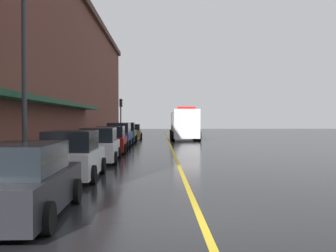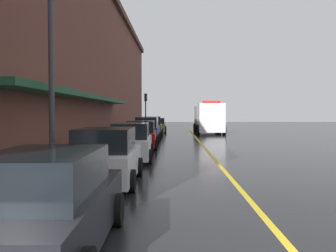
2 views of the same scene
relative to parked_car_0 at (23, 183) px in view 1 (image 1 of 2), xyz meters
name	(u,v)px [view 1 (image 1 of 2)]	position (x,y,z in m)	size (l,w,h in m)	color
ground_plane	(170,145)	(3.88, 24.50, -0.77)	(112.00, 112.00, 0.00)	black
sidewalk_left	(95,144)	(-2.32, 24.50, -0.70)	(2.40, 70.00, 0.15)	#9E9B93
lane_center_stripe	(170,145)	(3.88, 24.50, -0.77)	(0.16, 70.00, 0.01)	gold
parked_car_0	(23,183)	(0.00, 0.00, 0.00)	(2.02, 4.59, 1.65)	black
parked_car_1	(72,156)	(-0.17, 5.78, 0.04)	(2.10, 4.27, 1.75)	silver
parked_car_2	(99,146)	(-0.06, 11.54, 0.04)	(2.13, 4.80, 1.74)	silver
parked_car_3	(111,140)	(-0.11, 17.06, 0.03)	(2.16, 4.59, 1.71)	maroon
parked_car_4	(119,136)	(-0.13, 22.57, 0.10)	(2.01, 4.87, 1.88)	navy
parked_car_5	(126,133)	(-0.14, 28.97, 0.08)	(2.06, 4.42, 1.85)	#2D5133
parked_car_6	(132,132)	(0.02, 35.03, -0.01)	(2.16, 4.31, 1.62)	#A5844C
box_truck	(184,124)	(5.57, 32.85, 0.83)	(2.89, 7.59, 3.37)	silver
parking_meter_0	(112,131)	(-1.47, 29.44, 0.28)	(0.14, 0.18, 1.33)	#4C4C51
parking_meter_1	(119,129)	(-1.47, 35.11, 0.28)	(0.14, 0.18, 1.33)	#4C4C51
street_lamp_left	(24,59)	(-2.07, 6.35, 3.62)	(0.44, 0.44, 6.94)	#33383D
traffic_light_near	(121,110)	(-1.41, 37.19, 2.38)	(0.38, 0.36, 4.30)	#232326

